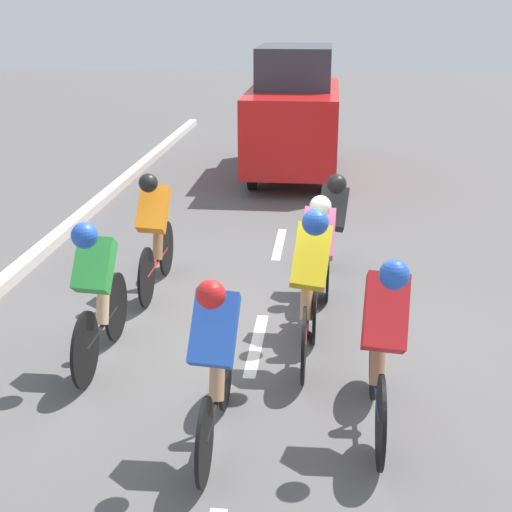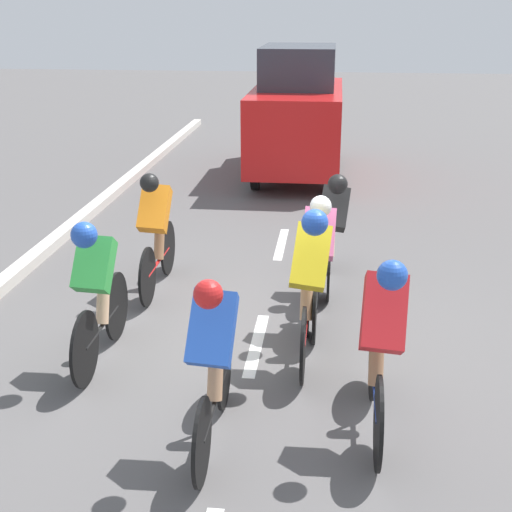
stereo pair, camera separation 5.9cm
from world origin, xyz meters
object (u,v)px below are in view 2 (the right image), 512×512
at_px(cyclist_orange, 156,229).
at_px(cyclist_black, 332,226).
at_px(cyclist_pink, 318,257).
at_px(cyclist_yellow, 309,280).
at_px(cyclist_red, 381,342).
at_px(cyclist_blue, 213,357).
at_px(support_car, 297,113).
at_px(cyclist_green, 96,288).

relative_size(cyclist_orange, cyclist_black, 1.03).
relative_size(cyclist_pink, cyclist_yellow, 0.99).
relative_size(cyclist_black, cyclist_red, 0.96).
relative_size(cyclist_blue, support_car, 0.41).
bearing_deg(cyclist_orange, support_car, -101.48).
bearing_deg(cyclist_yellow, cyclist_orange, -40.29).
height_order(cyclist_orange, cyclist_green, cyclist_orange).
xyz_separation_m(cyclist_black, cyclist_green, (2.15, 2.22, 0.01)).
bearing_deg(cyclist_yellow, cyclist_blue, 66.35).
relative_size(cyclist_pink, cyclist_blue, 1.00).
height_order(cyclist_blue, cyclist_yellow, cyclist_yellow).
height_order(cyclist_yellow, support_car, support_car).
bearing_deg(cyclist_black, cyclist_pink, 83.02).
bearing_deg(cyclist_blue, support_car, -90.54).
bearing_deg(cyclist_yellow, cyclist_green, 8.22).
relative_size(cyclist_black, cyclist_green, 0.99).
relative_size(cyclist_pink, cyclist_black, 1.02).
bearing_deg(cyclist_blue, cyclist_black, -103.94).
bearing_deg(cyclist_black, cyclist_yellow, 84.18).
relative_size(cyclist_blue, cyclist_yellow, 1.00).
relative_size(cyclist_orange, cyclist_pink, 1.02).
height_order(cyclist_orange, cyclist_blue, cyclist_orange).
relative_size(cyclist_orange, cyclist_red, 0.99).
xyz_separation_m(cyclist_pink, cyclist_blue, (0.71, 2.31, 0.01)).
bearing_deg(cyclist_green, support_car, -99.62).
bearing_deg(cyclist_orange, cyclist_yellow, 139.71).
bearing_deg(cyclist_pink, cyclist_yellow, 85.80).
bearing_deg(cyclist_orange, cyclist_blue, 111.33).
distance_m(cyclist_pink, support_car, 7.12).
distance_m(cyclist_black, cyclist_yellow, 1.95).
bearing_deg(cyclist_yellow, support_car, -85.90).
relative_size(cyclist_orange, cyclist_blue, 1.01).
xyz_separation_m(cyclist_pink, cyclist_green, (2.01, 1.09, 0.01)).
xyz_separation_m(cyclist_pink, cyclist_red, (-0.54, 1.99, 0.04)).
bearing_deg(cyclist_blue, cyclist_pink, -107.20).
bearing_deg(cyclist_yellow, cyclist_red, 117.02).
height_order(cyclist_blue, cyclist_black, cyclist_blue).
bearing_deg(cyclist_green, cyclist_yellow, -171.78).
xyz_separation_m(cyclist_green, support_car, (-1.38, -8.17, 0.44)).
distance_m(cyclist_green, support_car, 8.30).
height_order(cyclist_blue, cyclist_red, cyclist_red).
bearing_deg(cyclist_green, cyclist_pink, -151.43).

